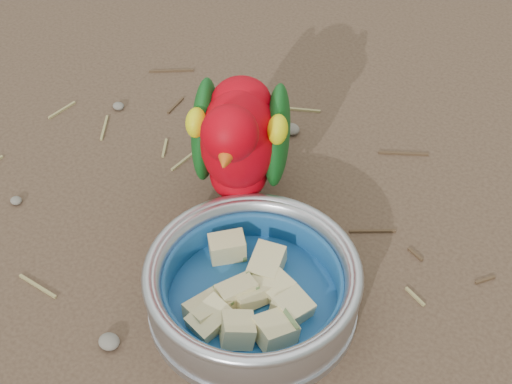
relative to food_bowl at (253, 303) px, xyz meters
The scene contains 6 objects.
ground 0.04m from the food_bowl, 55.97° to the right, with size 60.00×60.00×0.00m, color #4E392A.
food_bowl is the anchor object (origin of this frame).
bowl_wall 0.03m from the food_bowl, ahead, with size 0.21×0.21×0.04m, color #B2B2BA, non-canonical shape.
fruit_wedges 0.02m from the food_bowl, 33.69° to the left, with size 0.13×0.13×0.03m, color #CEBE82, non-canonical shape.
lory_parrot 0.17m from the food_bowl, 128.58° to the left, with size 0.11×0.22×0.18m, color #B3000C, non-canonical shape.
ground_debris 0.09m from the food_bowl, 41.11° to the left, with size 0.90×0.80×0.01m, color #948750, non-canonical shape.
Camera 1 is at (0.25, -0.38, 0.65)m, focal length 55.00 mm.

